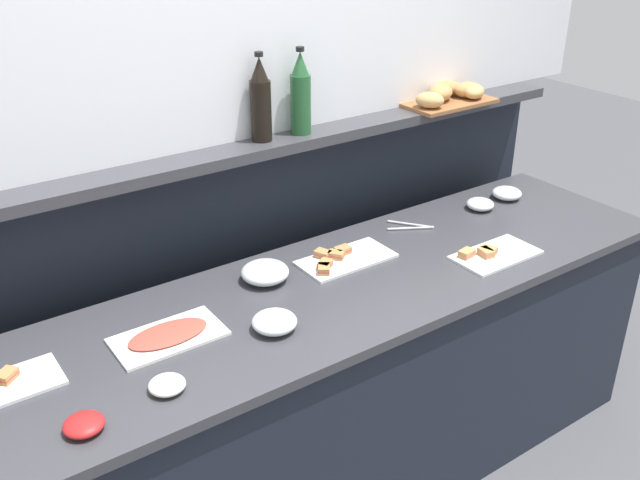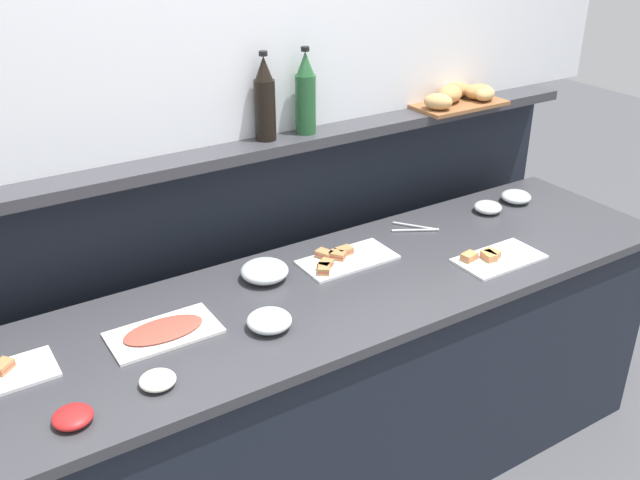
{
  "view_description": "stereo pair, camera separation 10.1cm",
  "coord_description": "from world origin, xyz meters",
  "px_view_note": "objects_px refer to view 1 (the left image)",
  "views": [
    {
      "loc": [
        -1.19,
        -1.66,
        2.09
      ],
      "look_at": [
        0.04,
        0.1,
        1.02
      ],
      "focal_mm": 39.77,
      "sensor_mm": 36.0,
      "label": 1
    },
    {
      "loc": [
        -1.11,
        -1.72,
        2.09
      ],
      "look_at": [
        0.04,
        0.1,
        1.02
      ],
      "focal_mm": 39.77,
      "sensor_mm": 36.0,
      "label": 2
    }
  ],
  "objects_px": {
    "condiment_bowl_cream": "(84,424)",
    "glass_bowl_large": "(507,194)",
    "glass_bowl_small": "(480,205)",
    "cold_cuts_platter": "(168,336)",
    "wine_bottle_dark": "(261,101)",
    "sandwich_platter_side": "(341,259)",
    "sandwich_platter_rear": "(492,254)",
    "bread_basket": "(449,95)",
    "wine_bottle_green": "(301,95)",
    "glass_bowl_medium": "(275,323)",
    "glass_bowl_extra": "(265,273)",
    "condiment_bowl_red": "(167,385)",
    "serving_tongs": "(411,226)"
  },
  "relations": [
    {
      "from": "condiment_bowl_red",
      "to": "sandwich_platter_side",
      "type": "bearing_deg",
      "value": 21.32
    },
    {
      "from": "sandwich_platter_rear",
      "to": "condiment_bowl_cream",
      "type": "relative_size",
      "value": 3.13
    },
    {
      "from": "wine_bottle_green",
      "to": "glass_bowl_small",
      "type": "bearing_deg",
      "value": -22.21
    },
    {
      "from": "glass_bowl_medium",
      "to": "wine_bottle_dark",
      "type": "distance_m",
      "value": 0.82
    },
    {
      "from": "glass_bowl_medium",
      "to": "serving_tongs",
      "type": "height_order",
      "value": "glass_bowl_medium"
    },
    {
      "from": "glass_bowl_small",
      "to": "serving_tongs",
      "type": "xyz_separation_m",
      "value": [
        -0.35,
        0.03,
        -0.02
      ]
    },
    {
      "from": "sandwich_platter_side",
      "to": "condiment_bowl_cream",
      "type": "bearing_deg",
      "value": -161.78
    },
    {
      "from": "glass_bowl_large",
      "to": "glass_bowl_medium",
      "type": "xyz_separation_m",
      "value": [
        -1.35,
        -0.29,
        0.0
      ]
    },
    {
      "from": "condiment_bowl_cream",
      "to": "glass_bowl_large",
      "type": "bearing_deg",
      "value": 11.38
    },
    {
      "from": "glass_bowl_small",
      "to": "wine_bottle_dark",
      "type": "bearing_deg",
      "value": 160.98
    },
    {
      "from": "condiment_bowl_red",
      "to": "wine_bottle_dark",
      "type": "distance_m",
      "value": 1.08
    },
    {
      "from": "sandwich_platter_side",
      "to": "wine_bottle_dark",
      "type": "xyz_separation_m",
      "value": [
        -0.11,
        0.34,
        0.52
      ]
    },
    {
      "from": "glass_bowl_medium",
      "to": "glass_bowl_large",
      "type": "bearing_deg",
      "value": 11.99
    },
    {
      "from": "serving_tongs",
      "to": "wine_bottle_dark",
      "type": "height_order",
      "value": "wine_bottle_dark"
    },
    {
      "from": "sandwich_platter_rear",
      "to": "bread_basket",
      "type": "xyz_separation_m",
      "value": [
        0.31,
        0.59,
        0.41
      ]
    },
    {
      "from": "glass_bowl_small",
      "to": "condiment_bowl_red",
      "type": "height_order",
      "value": "glass_bowl_small"
    },
    {
      "from": "sandwich_platter_side",
      "to": "sandwich_platter_rear",
      "type": "bearing_deg",
      "value": -30.85
    },
    {
      "from": "glass_bowl_medium",
      "to": "bread_basket",
      "type": "distance_m",
      "value": 1.38
    },
    {
      "from": "sandwich_platter_rear",
      "to": "cold_cuts_platter",
      "type": "distance_m",
      "value": 1.2
    },
    {
      "from": "cold_cuts_platter",
      "to": "condiment_bowl_cream",
      "type": "height_order",
      "value": "condiment_bowl_cream"
    },
    {
      "from": "cold_cuts_platter",
      "to": "condiment_bowl_cream",
      "type": "xyz_separation_m",
      "value": [
        -0.34,
        -0.25,
        0.01
      ]
    },
    {
      "from": "condiment_bowl_cream",
      "to": "bread_basket",
      "type": "height_order",
      "value": "bread_basket"
    },
    {
      "from": "condiment_bowl_red",
      "to": "glass_bowl_extra",
      "type": "bearing_deg",
      "value": 34.46
    },
    {
      "from": "glass_bowl_medium",
      "to": "wine_bottle_green",
      "type": "distance_m",
      "value": 0.89
    },
    {
      "from": "wine_bottle_dark",
      "to": "sandwich_platter_side",
      "type": "bearing_deg",
      "value": -71.46
    },
    {
      "from": "glass_bowl_large",
      "to": "glass_bowl_medium",
      "type": "distance_m",
      "value": 1.38
    },
    {
      "from": "condiment_bowl_cream",
      "to": "wine_bottle_dark",
      "type": "distance_m",
      "value": 1.26
    },
    {
      "from": "condiment_bowl_cream",
      "to": "wine_bottle_dark",
      "type": "relative_size",
      "value": 0.33
    },
    {
      "from": "sandwich_platter_side",
      "to": "wine_bottle_dark",
      "type": "distance_m",
      "value": 0.63
    },
    {
      "from": "condiment_bowl_red",
      "to": "sandwich_platter_rear",
      "type": "bearing_deg",
      "value": 1.5
    },
    {
      "from": "glass_bowl_large",
      "to": "wine_bottle_dark",
      "type": "distance_m",
      "value": 1.19
    },
    {
      "from": "serving_tongs",
      "to": "wine_bottle_green",
      "type": "bearing_deg",
      "value": 143.61
    },
    {
      "from": "bread_basket",
      "to": "wine_bottle_green",
      "type": "bearing_deg",
      "value": 178.5
    },
    {
      "from": "glass_bowl_large",
      "to": "cold_cuts_platter",
      "type": "bearing_deg",
      "value": -174.93
    },
    {
      "from": "glass_bowl_small",
      "to": "serving_tongs",
      "type": "distance_m",
      "value": 0.35
    },
    {
      "from": "glass_bowl_medium",
      "to": "glass_bowl_extra",
      "type": "relative_size",
      "value": 0.84
    },
    {
      "from": "condiment_bowl_cream",
      "to": "wine_bottle_green",
      "type": "height_order",
      "value": "wine_bottle_green"
    },
    {
      "from": "glass_bowl_large",
      "to": "condiment_bowl_cream",
      "type": "distance_m",
      "value": 2.01
    },
    {
      "from": "glass_bowl_extra",
      "to": "condiment_bowl_red",
      "type": "relative_size",
      "value": 1.64
    },
    {
      "from": "glass_bowl_small",
      "to": "glass_bowl_large",
      "type": "bearing_deg",
      "value": 4.33
    },
    {
      "from": "condiment_bowl_cream",
      "to": "bread_basket",
      "type": "xyz_separation_m",
      "value": [
        1.83,
        0.65,
        0.4
      ]
    },
    {
      "from": "sandwich_platter_rear",
      "to": "wine_bottle_dark",
      "type": "relative_size",
      "value": 1.02
    },
    {
      "from": "sandwich_platter_rear",
      "to": "sandwich_platter_side",
      "type": "distance_m",
      "value": 0.55
    },
    {
      "from": "wine_bottle_green",
      "to": "glass_bowl_medium",
      "type": "bearing_deg",
      "value": -130.25
    },
    {
      "from": "sandwich_platter_side",
      "to": "serving_tongs",
      "type": "bearing_deg",
      "value": 9.83
    },
    {
      "from": "cold_cuts_platter",
      "to": "wine_bottle_green",
      "type": "relative_size",
      "value": 1.04
    },
    {
      "from": "sandwich_platter_rear",
      "to": "condiment_bowl_cream",
      "type": "bearing_deg",
      "value": -177.71
    },
    {
      "from": "glass_bowl_extra",
      "to": "condiment_bowl_red",
      "type": "xyz_separation_m",
      "value": [
        -0.52,
        -0.36,
        -0.01
      ]
    },
    {
      "from": "condiment_bowl_cream",
      "to": "bread_basket",
      "type": "distance_m",
      "value": 1.98
    },
    {
      "from": "glass_bowl_large",
      "to": "glass_bowl_medium",
      "type": "height_order",
      "value": "glass_bowl_medium"
    }
  ]
}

